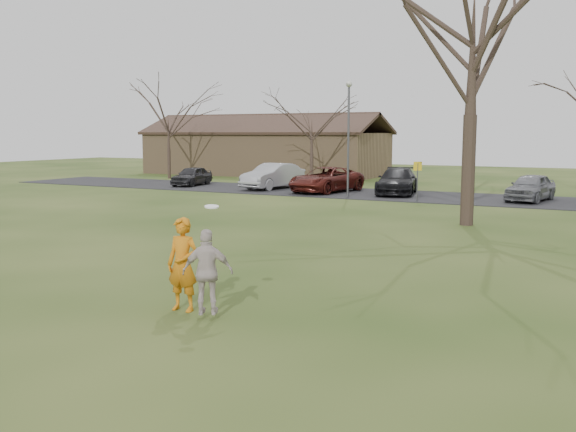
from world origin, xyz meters
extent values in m
plane|color=#1E380F|center=(0.00, 0.00, 0.00)|extent=(120.00, 120.00, 0.00)
cube|color=black|center=(0.00, 25.00, 0.02)|extent=(62.00, 6.50, 0.04)
imported|color=#C46D10|center=(-0.41, 0.28, 0.94)|extent=(0.71, 0.48, 1.87)
imported|color=#28282B|center=(-18.24, 25.04, 0.67)|extent=(1.97, 3.89, 1.27)
imported|color=#A2A3A8|center=(-12.22, 25.33, 0.83)|extent=(2.39, 5.01, 1.59)
imported|color=#501812|center=(-8.34, 24.84, 0.78)|extent=(3.34, 5.66, 1.48)
imported|color=black|center=(-4.19, 25.54, 0.78)|extent=(3.05, 5.40, 1.48)
imported|color=slate|center=(3.07, 25.10, 0.75)|extent=(2.37, 4.37, 1.41)
imported|color=#BFAFAB|center=(0.39, -0.01, 0.92)|extent=(1.04, 0.78, 1.63)
cylinder|color=white|center=(0.43, 0.09, 2.15)|extent=(0.27, 0.27, 0.07)
cube|color=#8C6D4C|center=(-20.00, 38.00, 1.75)|extent=(20.00, 8.00, 3.50)
cube|color=#33231C|center=(-20.00, 35.95, 4.25)|extent=(20.60, 4.40, 1.78)
cube|color=#33231C|center=(-20.00, 40.05, 4.25)|extent=(20.60, 4.40, 1.78)
cube|color=#38281E|center=(-20.00, 38.00, 4.95)|extent=(20.60, 0.45, 0.20)
cylinder|color=#47474C|center=(-6.00, 22.50, 3.00)|extent=(0.12, 0.12, 6.00)
sphere|color=beige|center=(-6.00, 22.50, 6.10)|extent=(0.34, 0.34, 0.34)
cylinder|color=#47474C|center=(-2.00, 22.00, 1.00)|extent=(0.06, 0.06, 2.00)
cube|color=yellow|center=(-2.00, 22.00, 1.85)|extent=(0.35, 0.35, 0.45)
camera|label=1|loc=(7.21, -9.79, 3.53)|focal=39.96mm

